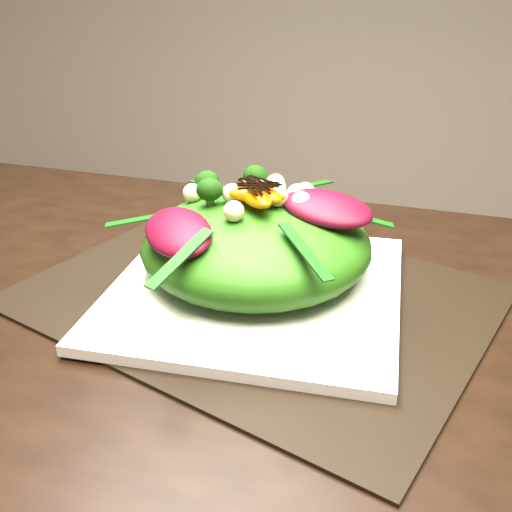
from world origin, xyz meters
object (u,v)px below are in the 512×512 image
(plate_base, at_px, (256,289))
(lettuce_mound, at_px, (256,244))
(salad_bowl, at_px, (256,277))
(placemat, at_px, (256,295))
(dining_table, at_px, (318,425))
(orange_segment, at_px, (243,195))

(plate_base, height_order, lettuce_mound, lettuce_mound)
(salad_bowl, bearing_deg, placemat, 0.00)
(plate_base, bearing_deg, dining_table, -56.26)
(placemat, relative_size, plate_base, 1.55)
(dining_table, bearing_deg, orange_segment, 126.20)
(dining_table, distance_m, salad_bowl, 0.18)
(salad_bowl, xyz_separation_m, orange_segment, (-0.02, 0.01, 0.08))
(lettuce_mound, relative_size, orange_segment, 4.05)
(orange_segment, bearing_deg, placemat, -30.57)
(dining_table, bearing_deg, plate_base, 123.74)
(placemat, bearing_deg, salad_bowl, 0.00)
(placemat, bearing_deg, orange_segment, 149.43)
(plate_base, xyz_separation_m, orange_segment, (-0.02, 0.01, 0.10))
(dining_table, relative_size, orange_segment, 28.40)
(plate_base, relative_size, salad_bowl, 1.20)
(dining_table, distance_m, orange_segment, 0.23)
(plate_base, height_order, orange_segment, orange_segment)
(lettuce_mound, bearing_deg, dining_table, -56.26)
(placemat, distance_m, salad_bowl, 0.02)
(plate_base, bearing_deg, salad_bowl, 0.00)
(dining_table, bearing_deg, placemat, 123.74)
(placemat, distance_m, plate_base, 0.01)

